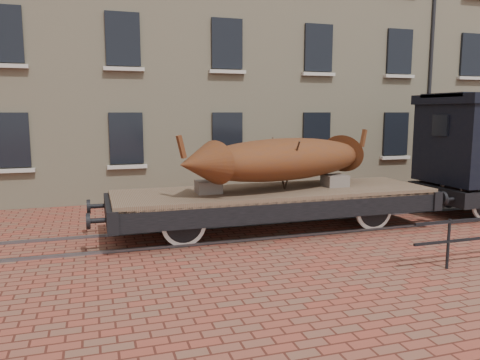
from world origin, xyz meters
name	(u,v)px	position (x,y,z in m)	size (l,w,h in m)	color
ground	(243,233)	(0.00, 0.00, 0.00)	(90.00, 90.00, 0.00)	brown
warehouse_cream	(239,25)	(3.00, 9.99, 7.00)	(40.00, 10.19, 14.00)	tan
rail_track	(243,232)	(0.00, 0.00, 0.03)	(30.00, 1.52, 0.06)	#59595E
flatcar_wagon	(274,198)	(0.84, 0.00, 0.87)	(9.24, 2.51, 1.39)	brown
iron_boat	(285,159)	(1.12, 0.00, 1.87)	(6.08, 3.20, 1.49)	#55280F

